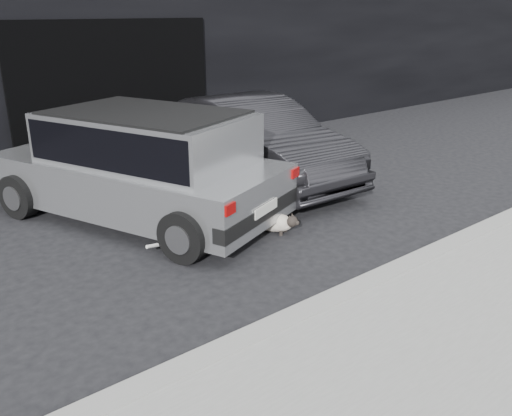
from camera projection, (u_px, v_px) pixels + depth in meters
ground at (189, 229)px, 7.22m from camera, size 80.00×80.00×0.00m
building_facade at (68, 22)px, 11.31m from camera, size 34.00×4.00×5.00m
garage_opening at (116, 91)px, 10.26m from camera, size 4.00×0.10×2.60m
curb at (395, 272)px, 5.91m from camera, size 18.00×0.25×0.12m
sidewalk at (501, 318)px, 5.04m from camera, size 18.00×2.20×0.11m
silver_hatchback at (142, 160)px, 7.38m from camera, size 3.15×4.46×1.51m
second_car at (254, 140)px, 9.14m from camera, size 1.70×4.27×1.38m
cat_siamese at (275, 223)px, 7.09m from camera, size 0.51×0.78×0.30m
cat_white at (186, 234)px, 6.56m from camera, size 0.87×0.40×0.41m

